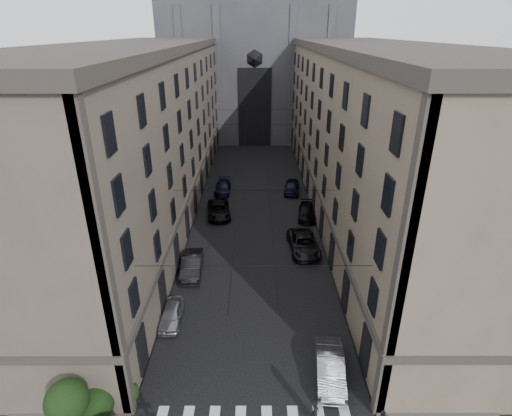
{
  "coord_description": "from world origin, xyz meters",
  "views": [
    {
      "loc": [
        0.11,
        -9.99,
        20.21
      ],
      "look_at": [
        0.14,
        12.95,
        9.9
      ],
      "focal_mm": 28.0,
      "sensor_mm": 36.0,
      "label": 1
    }
  ],
  "objects_px": {
    "car_left_near": "(172,314)",
    "pedestrian": "(315,412)",
    "gothic_tower": "(255,42)",
    "car_right_midnear": "(304,244)",
    "car_left_midnear": "(192,265)",
    "car_right_near": "(330,367)",
    "car_left_far": "(223,187)",
    "car_right_midfar": "(307,212)",
    "car_left_midfar": "(219,210)",
    "car_right_far": "(292,187)"
  },
  "relations": [
    {
      "from": "car_left_near",
      "to": "pedestrian",
      "type": "height_order",
      "value": "pedestrian"
    },
    {
      "from": "gothic_tower",
      "to": "car_right_midnear",
      "type": "bearing_deg",
      "value": -84.48
    },
    {
      "from": "gothic_tower",
      "to": "pedestrian",
      "type": "bearing_deg",
      "value": -87.2
    },
    {
      "from": "gothic_tower",
      "to": "car_left_midnear",
      "type": "xyz_separation_m",
      "value": [
        -5.63,
        -54.28,
        -16.98
      ]
    },
    {
      "from": "car_left_midnear",
      "to": "car_left_near",
      "type": "bearing_deg",
      "value": -97.66
    },
    {
      "from": "car_right_near",
      "to": "car_left_far",
      "type": "bearing_deg",
      "value": 111.42
    },
    {
      "from": "car_right_midfar",
      "to": "car_left_near",
      "type": "bearing_deg",
      "value": -117.01
    },
    {
      "from": "car_left_midfar",
      "to": "pedestrian",
      "type": "height_order",
      "value": "pedestrian"
    },
    {
      "from": "gothic_tower",
      "to": "car_right_far",
      "type": "xyz_separation_m",
      "value": [
        5.02,
        -34.88,
        -16.98
      ]
    },
    {
      "from": "car_right_midfar",
      "to": "pedestrian",
      "type": "xyz_separation_m",
      "value": [
        -2.72,
        -26.82,
        0.15
      ]
    },
    {
      "from": "car_left_far",
      "to": "car_right_midnear",
      "type": "bearing_deg",
      "value": -59.12
    },
    {
      "from": "car_right_near",
      "to": "pedestrian",
      "type": "distance_m",
      "value": 3.54
    },
    {
      "from": "pedestrian",
      "to": "car_right_midnear",
      "type": "bearing_deg",
      "value": 7.35
    },
    {
      "from": "car_right_midfar",
      "to": "pedestrian",
      "type": "bearing_deg",
      "value": -88.81
    },
    {
      "from": "car_left_near",
      "to": "car_left_far",
      "type": "distance_m",
      "value": 26.26
    },
    {
      "from": "car_left_midnear",
      "to": "gothic_tower",
      "type": "bearing_deg",
      "value": 81.27
    },
    {
      "from": "car_right_far",
      "to": "pedestrian",
      "type": "distance_m",
      "value": 34.64
    },
    {
      "from": "car_left_midfar",
      "to": "car_right_midfar",
      "type": "distance_m",
      "value": 10.33
    },
    {
      "from": "car_left_midnear",
      "to": "car_right_near",
      "type": "distance_m",
      "value": 15.84
    },
    {
      "from": "car_right_near",
      "to": "car_right_far",
      "type": "distance_m",
      "value": 31.34
    },
    {
      "from": "car_right_far",
      "to": "car_right_midnear",
      "type": "bearing_deg",
      "value": -83.4
    },
    {
      "from": "car_right_near",
      "to": "car_right_midfar",
      "type": "xyz_separation_m",
      "value": [
        1.34,
        23.56,
        -0.1
      ]
    },
    {
      "from": "car_left_far",
      "to": "car_right_midnear",
      "type": "relative_size",
      "value": 0.84
    },
    {
      "from": "car_left_far",
      "to": "car_right_midfar",
      "type": "xyz_separation_m",
      "value": [
        10.41,
        -7.93,
        -0.01
      ]
    },
    {
      "from": "car_left_far",
      "to": "car_right_far",
      "type": "bearing_deg",
      "value": -0.29
    },
    {
      "from": "car_right_near",
      "to": "car_left_midfar",
      "type": "bearing_deg",
      "value": 115.86
    },
    {
      "from": "gothic_tower",
      "to": "car_left_far",
      "type": "relative_size",
      "value": 11.74
    },
    {
      "from": "car_left_midfar",
      "to": "car_right_near",
      "type": "height_order",
      "value": "car_right_near"
    },
    {
      "from": "car_left_midfar",
      "to": "car_right_far",
      "type": "height_order",
      "value": "car_right_far"
    },
    {
      "from": "car_left_midnear",
      "to": "car_right_midfar",
      "type": "xyz_separation_m",
      "value": [
        11.76,
        11.62,
        -0.11
      ]
    },
    {
      "from": "car_left_near",
      "to": "car_right_midnear",
      "type": "bearing_deg",
      "value": 42.9
    },
    {
      "from": "car_left_midnear",
      "to": "car_left_midfar",
      "type": "distance_m",
      "value": 12.16
    },
    {
      "from": "car_left_near",
      "to": "gothic_tower",
      "type": "bearing_deg",
      "value": 83.58
    },
    {
      "from": "car_left_midfar",
      "to": "car_right_midnear",
      "type": "relative_size",
      "value": 0.94
    },
    {
      "from": "gothic_tower",
      "to": "car_right_near",
      "type": "relative_size",
      "value": 11.77
    },
    {
      "from": "car_left_midnear",
      "to": "car_left_far",
      "type": "relative_size",
      "value": 1.0
    },
    {
      "from": "car_right_midnear",
      "to": "car_left_near",
      "type": "bearing_deg",
      "value": -140.17
    },
    {
      "from": "gothic_tower",
      "to": "car_right_midnear",
      "type": "xyz_separation_m",
      "value": [
        4.87,
        -50.42,
        -16.98
      ]
    },
    {
      "from": "pedestrian",
      "to": "car_left_midfar",
      "type": "bearing_deg",
      "value": 27.33
    },
    {
      "from": "car_right_midfar",
      "to": "car_right_near",
      "type": "bearing_deg",
      "value": -86.27
    },
    {
      "from": "gothic_tower",
      "to": "car_left_far",
      "type": "distance_m",
      "value": 38.94
    },
    {
      "from": "car_right_midnear",
      "to": "gothic_tower",
      "type": "bearing_deg",
      "value": 91.85
    },
    {
      "from": "car_left_midnear",
      "to": "car_right_far",
      "type": "relative_size",
      "value": 1.04
    },
    {
      "from": "car_right_midfar",
      "to": "pedestrian",
      "type": "relative_size",
      "value": 2.83
    },
    {
      "from": "gothic_tower",
      "to": "car_right_near",
      "type": "xyz_separation_m",
      "value": [
        4.78,
        -66.22,
        -16.99
      ]
    },
    {
      "from": "car_left_near",
      "to": "car_left_midnear",
      "type": "distance_m",
      "value": 6.67
    },
    {
      "from": "gothic_tower",
      "to": "car_left_midfar",
      "type": "relative_size",
      "value": 10.42
    },
    {
      "from": "car_left_midnear",
      "to": "car_right_midnear",
      "type": "bearing_deg",
      "value": 17.38
    },
    {
      "from": "car_left_midfar",
      "to": "gothic_tower",
      "type": "bearing_deg",
      "value": 76.85
    },
    {
      "from": "car_right_near",
      "to": "car_right_midfar",
      "type": "relative_size",
      "value": 1.01
    }
  ]
}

